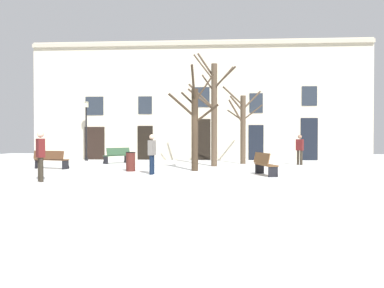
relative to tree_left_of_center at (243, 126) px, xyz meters
The scene contains 13 objects.
ground_plane 6.31m from the tree_left_of_center, 116.73° to the right, with size 36.21×36.21×0.00m, color white.
building_facade 4.96m from the tree_left_of_center, 125.27° to the left, with size 22.63×0.60×7.97m.
tree_left_of_center is the anchor object (origin of this frame).
tree_right_of_center 2.65m from the tree_left_of_center, 130.62° to the right, with size 2.53×2.14×6.04m.
tree_center 5.33m from the tree_left_of_center, 117.54° to the right, with size 2.30×2.38×4.61m.
streetlamp 10.15m from the tree_left_of_center, 166.88° to the left, with size 0.30×0.30×3.87m.
litter_bin 7.57m from the tree_left_of_center, 136.08° to the right, with size 0.44×0.44×0.86m.
bench_near_lamp 10.42m from the tree_left_of_center, 156.47° to the right, with size 1.78×0.93×0.88m.
bench_by_litter_bin 6.80m from the tree_left_of_center, 86.11° to the right, with size 0.84×1.63×0.91m.
bench_back_to_back_left 7.43m from the tree_left_of_center, behind, with size 1.37×1.46×0.92m.
person_by_shop_door 11.99m from the tree_left_of_center, 128.85° to the right, with size 0.41×0.43×1.74m.
person_crossing_plaza 7.81m from the tree_left_of_center, 122.24° to the right, with size 0.29×0.42×1.64m.
person_strolling 3.38m from the tree_left_of_center, 12.51° to the right, with size 0.44×0.39×1.65m.
Camera 1 is at (1.21, -16.84, 1.54)m, focal length 36.16 mm.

